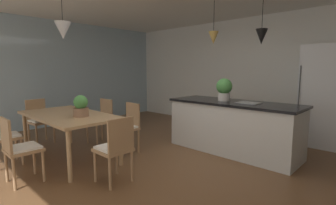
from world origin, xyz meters
The scene contains 17 objects.
ground_plane centered at (0.00, 0.00, -0.02)m, with size 10.00×8.40×0.04m, color brown.
wall_back_kitchen centered at (0.00, 3.26, 1.35)m, with size 10.00×0.12×2.70m, color white.
window_wall_left_glazing centered at (-4.06, 0.00, 1.35)m, with size 0.06×8.40×2.70m, color #9EB7C6.
dining_table centered at (-1.40, -0.82, 0.68)m, with size 1.87×0.97×0.74m.
chair_kitchen_end centered at (-0.10, -0.82, 0.47)m, with size 0.40×0.40×0.87m.
chair_near_right centered at (-0.98, -1.67, 0.47)m, with size 0.40×0.40×0.87m.
chair_near_left centered at (-1.83, -1.67, 0.47)m, with size 0.41×0.41×0.87m.
chair_far_left centered at (-1.83, 0.04, 0.47)m, with size 0.42×0.42×0.87m.
chair_window_end centered at (-2.71, -0.82, 0.47)m, with size 0.44×0.44×0.87m.
chair_far_right centered at (-0.98, 0.04, 0.47)m, with size 0.42×0.42×0.87m.
kitchen_island centered at (0.36, 1.35, 0.46)m, with size 2.30×0.84×0.91m.
refrigerator centered at (1.41, 2.86, 0.96)m, with size 0.75×0.67×1.92m.
pendant_over_table centered at (-1.52, -0.78, 2.08)m, with size 0.26×0.26×0.76m.
pendant_over_island_main centered at (-0.09, 1.35, 2.03)m, with size 0.18×0.18×0.78m.
pendant_over_island_aux centered at (0.80, 1.35, 1.98)m, with size 0.18×0.18×0.84m.
potted_plant_on_island centered at (0.16, 1.35, 1.12)m, with size 0.28×0.28×0.40m.
potted_plant_on_table centered at (-1.06, -0.77, 0.90)m, with size 0.23×0.23×0.33m.
Camera 1 is at (2.52, -2.59, 1.46)m, focal length 26.70 mm.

